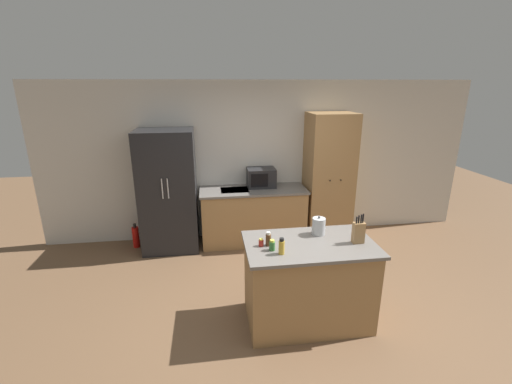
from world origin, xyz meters
name	(u,v)px	position (x,y,z in m)	size (l,w,h in m)	color
ground_plane	(293,314)	(0.00, 0.00, 0.00)	(14.00, 14.00, 0.00)	brown
wall_back	(262,161)	(0.00, 2.33, 1.30)	(7.20, 0.06, 2.60)	beige
refrigerator	(168,191)	(-1.53, 1.96, 0.95)	(0.85, 0.71, 1.89)	black
back_counter	(253,215)	(-0.20, 1.99, 0.46)	(1.72, 0.66, 0.91)	#9E7547
pantry_cabinet	(328,178)	(1.06, 1.99, 1.05)	(0.73, 0.64, 2.11)	#9E7547
kitchen_island	(308,282)	(0.13, -0.10, 0.47)	(1.37, 0.82, 0.94)	#9E7547
microwave	(261,178)	(-0.05, 2.11, 1.07)	(0.46, 0.35, 0.31)	#232326
knife_block	(358,232)	(0.63, -0.16, 1.06)	(0.12, 0.07, 0.32)	#9E7547
spice_bottle_tall_dark	(282,247)	(-0.22, -0.29, 1.02)	(0.06, 0.06, 0.17)	gold
spice_bottle_short_red	(268,239)	(-0.32, -0.09, 1.01)	(0.06, 0.06, 0.15)	#563319
spice_bottle_amber_oil	(261,243)	(-0.39, -0.09, 0.98)	(0.05, 0.05, 0.08)	#B2281E
spice_bottle_green_herb	(272,245)	(-0.30, -0.20, 1.00)	(0.06, 0.06, 0.11)	#337033
kettle	(319,226)	(0.28, 0.10, 1.04)	(0.15, 0.15, 0.21)	#B2B5B7
fire_extinguisher	(136,237)	(-2.11, 2.03, 0.18)	(0.11, 0.11, 0.40)	red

